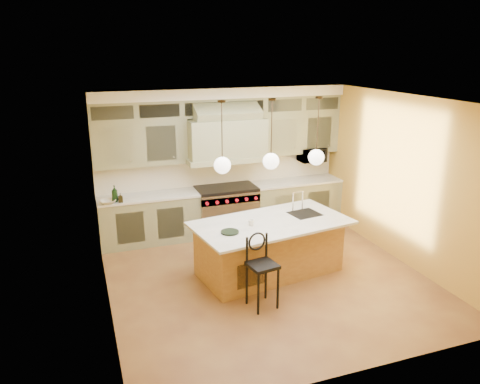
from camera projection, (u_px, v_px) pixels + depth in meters
name	position (u px, v px, depth m)	size (l,w,h in m)	color
floor	(267.00, 278.00, 7.69)	(5.00, 5.00, 0.00)	brown
ceiling	(270.00, 100.00, 6.83)	(5.00, 5.00, 0.00)	white
wall_back	(221.00, 159.00, 9.51)	(5.00, 5.00, 0.00)	gold
wall_front	(359.00, 260.00, 5.01)	(5.00, 5.00, 0.00)	gold
wall_left	(102.00, 212.00, 6.46)	(5.00, 5.00, 0.00)	gold
wall_right	(402.00, 179.00, 8.06)	(5.00, 5.00, 0.00)	gold
back_cabinetry	(225.00, 163.00, 9.27)	(5.00, 0.77, 2.90)	gray
range	(226.00, 209.00, 9.48)	(1.20, 0.74, 0.96)	silver
kitchen_island	(270.00, 246.00, 7.77)	(2.70, 1.71, 1.35)	brown
counter_stool	(261.00, 266.00, 6.70)	(0.44, 0.44, 1.10)	black
microwave	(312.00, 155.00, 9.91)	(0.54, 0.37, 0.30)	black
oil_bottle_a	(115.00, 194.00, 8.47)	(0.12, 0.12, 0.30)	black
oil_bottle_b	(120.00, 198.00, 8.45)	(0.08, 0.08, 0.17)	black
fruit_bowl	(108.00, 202.00, 8.40)	(0.28, 0.28, 0.07)	silver
cup	(251.00, 223.00, 7.42)	(0.10, 0.10, 0.09)	white
pendant_left	(222.00, 163.00, 7.07)	(0.26, 0.26, 1.11)	#2D2319
pendant_center	(271.00, 159.00, 7.32)	(0.26, 0.26, 1.11)	#2D2319
pendant_right	(316.00, 156.00, 7.58)	(0.26, 0.26, 1.11)	#2D2319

